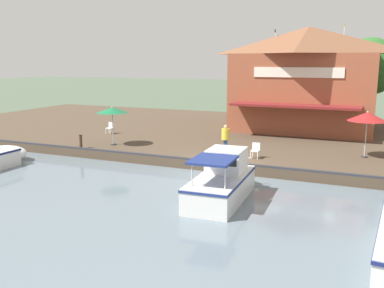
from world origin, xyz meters
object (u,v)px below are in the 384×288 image
object	(u,v)px
patio_umbrella_far_corner	(367,117)
motorboat_distant_upstream	(224,180)
patio_umbrella_back_row	(112,110)
tree_upstream_bank	(367,68)
cafe_chair_back_row_seat	(110,127)
waterfront_restaurant	(307,78)
mooring_post	(81,141)
cafe_chair_far_corner_seat	(255,150)
person_near_entrance	(226,136)

from	to	relation	value
patio_umbrella_far_corner	motorboat_distant_upstream	bearing A→B (deg)	-33.14
patio_umbrella_back_row	tree_upstream_bank	bearing A→B (deg)	138.38
patio_umbrella_far_corner	cafe_chair_back_row_seat	distance (m)	17.71
waterfront_restaurant	patio_umbrella_far_corner	bearing A→B (deg)	27.26
patio_umbrella_back_row	mooring_post	size ratio (longest dim) A/B	2.93
waterfront_restaurant	patio_umbrella_far_corner	world-z (taller)	waterfront_restaurant
cafe_chair_back_row_seat	cafe_chair_far_corner_seat	bearing A→B (deg)	73.21
cafe_chair_far_corner_seat	person_near_entrance	bearing A→B (deg)	-105.42
patio_umbrella_back_row	cafe_chair_far_corner_seat	bearing A→B (deg)	89.48
waterfront_restaurant	cafe_chair_far_corner_seat	xyz separation A→B (m)	(11.84, -0.81, -3.55)
cafe_chair_back_row_seat	tree_upstream_bank	distance (m)	21.66
patio_umbrella_back_row	motorboat_distant_upstream	size ratio (longest dim) A/B	0.44
cafe_chair_back_row_seat	motorboat_distant_upstream	bearing A→B (deg)	52.52
waterfront_restaurant	tree_upstream_bank	xyz separation A→B (m)	(-4.47, 4.21, 0.69)
cafe_chair_far_corner_seat	motorboat_distant_upstream	world-z (taller)	motorboat_distant_upstream
waterfront_restaurant	cafe_chair_back_row_seat	bearing A→B (deg)	-57.34
patio_umbrella_far_corner	mooring_post	xyz separation A→B (m)	(4.20, -16.23, -1.87)
waterfront_restaurant	patio_umbrella_back_row	bearing A→B (deg)	-40.96
patio_umbrella_back_row	motorboat_distant_upstream	distance (m)	11.34
cafe_chair_back_row_seat	motorboat_distant_upstream	world-z (taller)	motorboat_distant_upstream
waterfront_restaurant	cafe_chair_back_row_seat	size ratio (longest dim) A/B	12.70
patio_umbrella_back_row	mooring_post	distance (m)	2.78
patio_umbrella_back_row	cafe_chair_back_row_seat	xyz separation A→B (m)	(-3.54, -2.62, -1.77)
patio_umbrella_back_row	mooring_post	xyz separation A→B (m)	(1.68, -1.27, -1.82)
patio_umbrella_far_corner	motorboat_distant_upstream	world-z (taller)	patio_umbrella_far_corner
waterfront_restaurant	cafe_chair_far_corner_seat	world-z (taller)	waterfront_restaurant
cafe_chair_back_row_seat	patio_umbrella_back_row	bearing A→B (deg)	36.52
mooring_post	person_near_entrance	bearing A→B (deg)	103.73
cafe_chair_back_row_seat	tree_upstream_bank	bearing A→B (deg)	126.68
patio_umbrella_far_corner	patio_umbrella_back_row	world-z (taller)	patio_umbrella_far_corner
tree_upstream_bank	waterfront_restaurant	bearing A→B (deg)	-43.29
patio_umbrella_far_corner	tree_upstream_bank	xyz separation A→B (m)	(-13.70, -0.55, 2.42)
waterfront_restaurant	cafe_chair_back_row_seat	xyz separation A→B (m)	(8.22, -12.82, -3.55)
motorboat_distant_upstream	tree_upstream_bank	world-z (taller)	tree_upstream_bank
motorboat_distant_upstream	mooring_post	world-z (taller)	motorboat_distant_upstream
waterfront_restaurant	patio_umbrella_back_row	size ratio (longest dim) A/B	4.36
patio_umbrella_back_row	motorboat_distant_upstream	xyz separation A→B (m)	(5.78, 9.54, -2.02)
cafe_chair_far_corner_seat	patio_umbrella_far_corner	bearing A→B (deg)	115.07
cafe_chair_far_corner_seat	mooring_post	world-z (taller)	cafe_chair_far_corner_seat
patio_umbrella_back_row	cafe_chair_back_row_seat	bearing A→B (deg)	-143.48
motorboat_distant_upstream	person_near_entrance	bearing A→B (deg)	-161.43
mooring_post	patio_umbrella_far_corner	bearing A→B (deg)	104.50
person_near_entrance	motorboat_distant_upstream	world-z (taller)	person_near_entrance
patio_umbrella_back_row	tree_upstream_bank	distance (m)	21.84
patio_umbrella_far_corner	motorboat_distant_upstream	xyz separation A→B (m)	(8.31, -5.42, -2.07)
cafe_chair_far_corner_seat	mooring_post	size ratio (longest dim) A/B	1.01
cafe_chair_back_row_seat	mooring_post	distance (m)	5.39
waterfront_restaurant	patio_umbrella_back_row	distance (m)	15.67
cafe_chair_back_row_seat	person_near_entrance	size ratio (longest dim) A/B	0.51
cafe_chair_far_corner_seat	mooring_post	distance (m)	10.77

